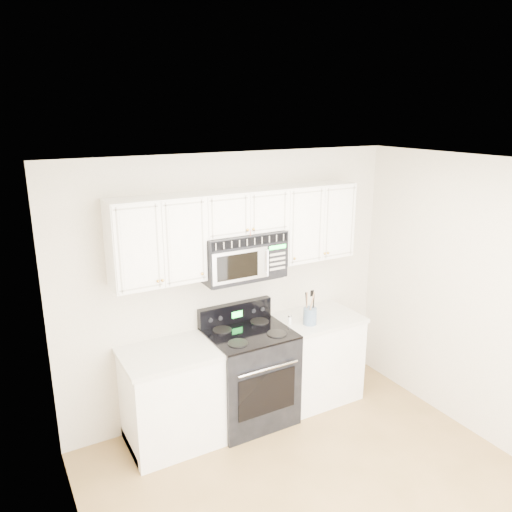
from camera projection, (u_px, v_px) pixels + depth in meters
room at (347, 359)px, 3.47m from camera, size 3.51×3.51×2.61m
base_cabinet_left at (172, 400)px, 4.54m from camera, size 0.86×0.65×0.92m
base_cabinet_right at (315, 359)px, 5.29m from camera, size 0.86×0.65×0.92m
range at (249, 374)px, 4.88m from camera, size 0.78×0.71×1.13m
upper_cabinets at (241, 226)px, 4.62m from camera, size 2.44×0.37×0.75m
microwave at (241, 255)px, 4.65m from camera, size 0.79×0.44×0.44m
utensil_crock at (310, 315)px, 4.94m from camera, size 0.13×0.13×0.36m
shaker_salt at (290, 319)px, 4.96m from camera, size 0.04×0.04×0.09m
shaker_pepper at (309, 321)px, 4.92m from camera, size 0.04×0.04×0.10m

